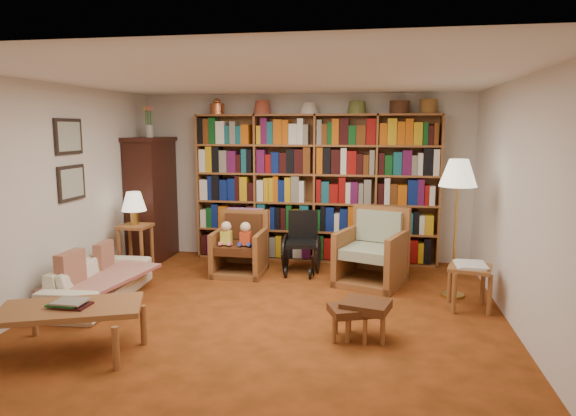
% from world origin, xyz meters
% --- Properties ---
extents(floor, '(5.00, 5.00, 0.00)m').
position_xyz_m(floor, '(0.00, 0.00, 0.00)').
color(floor, '#923D16').
rests_on(floor, ground).
extents(ceiling, '(5.00, 5.00, 0.00)m').
position_xyz_m(ceiling, '(0.00, 0.00, 2.50)').
color(ceiling, white).
rests_on(ceiling, wall_back).
extents(wall_back, '(5.00, 0.00, 5.00)m').
position_xyz_m(wall_back, '(0.00, 2.50, 1.25)').
color(wall_back, silver).
rests_on(wall_back, floor).
extents(wall_front, '(5.00, 0.00, 5.00)m').
position_xyz_m(wall_front, '(0.00, -2.50, 1.25)').
color(wall_front, silver).
rests_on(wall_front, floor).
extents(wall_left, '(0.00, 5.00, 5.00)m').
position_xyz_m(wall_left, '(-2.50, 0.00, 1.25)').
color(wall_left, silver).
rests_on(wall_left, floor).
extents(wall_right, '(0.00, 5.00, 5.00)m').
position_xyz_m(wall_right, '(2.50, 0.00, 1.25)').
color(wall_right, silver).
rests_on(wall_right, floor).
extents(bookshelf, '(3.60, 0.30, 2.42)m').
position_xyz_m(bookshelf, '(0.20, 2.33, 1.17)').
color(bookshelf, brown).
rests_on(bookshelf, floor).
extents(curio_cabinet, '(0.50, 0.95, 2.40)m').
position_xyz_m(curio_cabinet, '(-2.25, 2.00, 0.95)').
color(curio_cabinet, black).
rests_on(curio_cabinet, floor).
extents(framed_pictures, '(0.03, 0.52, 0.97)m').
position_xyz_m(framed_pictures, '(-2.48, 0.30, 1.62)').
color(framed_pictures, black).
rests_on(framed_pictures, wall_left).
extents(sofa, '(1.67, 0.73, 0.48)m').
position_xyz_m(sofa, '(-2.05, 0.06, 0.24)').
color(sofa, '#ECE4C8').
rests_on(sofa, floor).
extents(sofa_throw, '(0.90, 1.44, 0.04)m').
position_xyz_m(sofa_throw, '(-2.00, 0.06, 0.30)').
color(sofa_throw, beige).
rests_on(sofa_throw, sofa).
extents(cushion_left, '(0.14, 0.36, 0.35)m').
position_xyz_m(cushion_left, '(-2.18, 0.41, 0.45)').
color(cushion_left, maroon).
rests_on(cushion_left, sofa).
extents(cushion_right, '(0.14, 0.40, 0.40)m').
position_xyz_m(cushion_right, '(-2.18, -0.29, 0.45)').
color(cushion_right, maroon).
rests_on(cushion_right, sofa).
extents(side_table_lamp, '(0.41, 0.41, 0.68)m').
position_xyz_m(side_table_lamp, '(-2.15, 1.20, 0.49)').
color(side_table_lamp, brown).
rests_on(side_table_lamp, floor).
extents(table_lamp, '(0.34, 0.34, 0.46)m').
position_xyz_m(table_lamp, '(-2.15, 1.20, 0.99)').
color(table_lamp, '#B9903B').
rests_on(table_lamp, side_table_lamp).
extents(armchair_leather, '(0.68, 0.73, 0.87)m').
position_xyz_m(armchair_leather, '(-0.73, 1.49, 0.36)').
color(armchair_leather, brown).
rests_on(armchair_leather, floor).
extents(armchair_sage, '(1.05, 1.05, 0.97)m').
position_xyz_m(armchair_sage, '(1.06, 1.35, 0.37)').
color(armchair_sage, brown).
rests_on(armchair_sage, floor).
extents(wheelchair, '(0.49, 0.68, 0.85)m').
position_xyz_m(wheelchair, '(0.10, 1.68, 0.39)').
color(wheelchair, black).
rests_on(wheelchair, floor).
extents(floor_lamp, '(0.44, 0.44, 1.64)m').
position_xyz_m(floor_lamp, '(2.04, 0.92, 1.42)').
color(floor_lamp, '#B9903B').
rests_on(floor_lamp, floor).
extents(side_table_papers, '(0.54, 0.54, 0.52)m').
position_xyz_m(side_table_papers, '(2.15, 0.50, 0.41)').
color(side_table_papers, brown).
rests_on(side_table_papers, floor).
extents(footstool_a, '(0.47, 0.44, 0.32)m').
position_xyz_m(footstool_a, '(0.89, -0.56, 0.26)').
color(footstool_a, '#4F2715').
rests_on(footstool_a, floor).
extents(footstool_b, '(0.51, 0.46, 0.37)m').
position_xyz_m(footstool_b, '(1.04, -0.51, 0.30)').
color(footstool_b, '#4F2715').
rests_on(footstool_b, floor).
extents(coffee_table, '(1.36, 1.01, 0.48)m').
position_xyz_m(coffee_table, '(-1.56, -1.27, 0.38)').
color(coffee_table, brown).
rests_on(coffee_table, floor).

